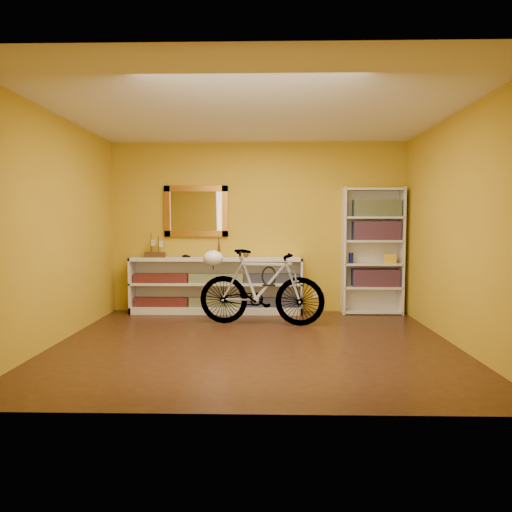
{
  "coord_description": "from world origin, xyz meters",
  "views": [
    {
      "loc": [
        0.14,
        -5.3,
        1.37
      ],
      "look_at": [
        0.0,
        0.7,
        0.95
      ],
      "focal_mm": 33.19,
      "sensor_mm": 36.0,
      "label": 1
    }
  ],
  "objects_px": {
    "bookcase": "(373,251)",
    "bicycle": "(261,287)",
    "helmet": "(213,258)",
    "console_unit": "(216,285)"
  },
  "relations": [
    {
      "from": "bicycle",
      "to": "helmet",
      "type": "distance_m",
      "value": 0.77
    },
    {
      "from": "console_unit",
      "to": "bicycle",
      "type": "height_order",
      "value": "bicycle"
    },
    {
      "from": "console_unit",
      "to": "helmet",
      "type": "height_order",
      "value": "helmet"
    },
    {
      "from": "console_unit",
      "to": "bicycle",
      "type": "xyz_separation_m",
      "value": [
        0.69,
        -0.82,
        0.08
      ]
    },
    {
      "from": "bookcase",
      "to": "helmet",
      "type": "xyz_separation_m",
      "value": [
        -2.32,
        -0.76,
        -0.05
      ]
    },
    {
      "from": "bookcase",
      "to": "bicycle",
      "type": "bearing_deg",
      "value": -153.16
    },
    {
      "from": "bookcase",
      "to": "bicycle",
      "type": "xyz_separation_m",
      "value": [
        -1.66,
        -0.84,
        -0.44
      ]
    },
    {
      "from": "bookcase",
      "to": "helmet",
      "type": "height_order",
      "value": "bookcase"
    },
    {
      "from": "bicycle",
      "to": "console_unit",
      "type": "bearing_deg",
      "value": 47.88
    },
    {
      "from": "console_unit",
      "to": "bicycle",
      "type": "distance_m",
      "value": 1.08
    }
  ]
}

